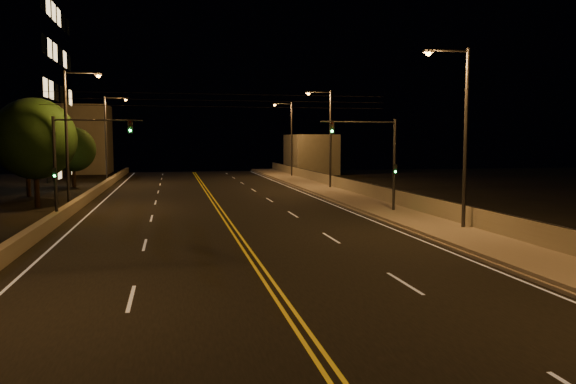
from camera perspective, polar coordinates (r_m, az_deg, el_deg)
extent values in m
cube|color=black|center=(27.66, -4.92, -4.84)|extent=(18.00, 120.00, 0.02)
cube|color=gray|center=(30.81, 15.49, -3.71)|extent=(3.60, 120.00, 0.30)
cube|color=gray|center=(30.02, 12.30, -4.01)|extent=(0.14, 120.00, 0.15)
cube|color=gray|center=(31.50, 18.20, -2.39)|extent=(0.30, 120.00, 1.00)
cube|color=gray|center=(28.19, -25.11, -4.40)|extent=(0.45, 120.00, 0.73)
cube|color=gray|center=(81.44, 2.30, 3.87)|extent=(6.00, 10.00, 5.60)
cube|color=gray|center=(86.90, -20.26, 5.03)|extent=(8.00, 8.00, 9.81)
cylinder|color=black|center=(31.43, 18.22, -1.43)|extent=(0.06, 120.00, 0.06)
cube|color=silver|center=(28.00, -22.75, -5.09)|extent=(0.12, 116.00, 0.00)
cube|color=silver|center=(29.89, 11.72, -4.14)|extent=(0.12, 116.00, 0.00)
cube|color=gold|center=(27.64, -5.23, -4.83)|extent=(0.12, 116.00, 0.00)
cube|color=gold|center=(27.67, -4.61, -4.81)|extent=(0.12, 116.00, 0.00)
cube|color=silver|center=(18.25, -15.66, -10.34)|extent=(0.12, 3.00, 0.00)
cube|color=silver|center=(27.01, -14.35, -5.21)|extent=(0.12, 3.00, 0.00)
cube|color=silver|center=(35.89, -13.70, -2.61)|extent=(0.12, 3.00, 0.00)
cube|color=silver|center=(44.82, -13.31, -1.04)|extent=(0.12, 3.00, 0.00)
cube|color=silver|center=(53.77, -13.05, 0.01)|extent=(0.12, 3.00, 0.00)
cube|color=silver|center=(62.74, -12.86, 0.76)|extent=(0.12, 3.00, 0.00)
cube|color=silver|center=(71.71, -12.73, 1.32)|extent=(0.12, 3.00, 0.00)
cube|color=silver|center=(80.69, -12.62, 1.76)|extent=(0.12, 3.00, 0.00)
cube|color=silver|center=(19.76, 11.74, -9.04)|extent=(0.12, 3.00, 0.00)
cube|color=silver|center=(28.05, 4.40, -4.67)|extent=(0.12, 3.00, 0.00)
cube|color=silver|center=(36.68, 0.50, -2.28)|extent=(0.12, 3.00, 0.00)
cube|color=silver|center=(45.46, -1.90, -0.81)|extent=(0.12, 3.00, 0.00)
cube|color=silver|center=(54.30, -3.52, 0.19)|extent=(0.12, 3.00, 0.00)
cube|color=silver|center=(63.19, -4.68, 0.91)|extent=(0.12, 3.00, 0.00)
cube|color=silver|center=(72.11, -5.56, 1.45)|extent=(0.12, 3.00, 0.00)
cube|color=silver|center=(81.05, -6.24, 1.87)|extent=(0.12, 3.00, 0.00)
cylinder|color=#2D2D33|center=(30.69, 17.60, 4.88)|extent=(0.20, 0.20, 9.56)
cylinder|color=#2D2D33|center=(30.50, 15.99, 13.65)|extent=(2.20, 0.12, 0.12)
cube|color=#2D2D33|center=(30.01, 14.07, 13.71)|extent=(0.50, 0.25, 0.14)
sphere|color=#FF9E2D|center=(29.99, 14.07, 13.52)|extent=(0.28, 0.28, 0.28)
cylinder|color=#2D2D33|center=(54.30, 4.34, 5.21)|extent=(0.20, 0.20, 9.56)
cylinder|color=#2D2D33|center=(54.19, 3.24, 10.12)|extent=(2.20, 0.12, 0.12)
cube|color=#2D2D33|center=(53.92, 2.09, 10.07)|extent=(0.50, 0.25, 0.14)
sphere|color=#FF9E2D|center=(53.91, 2.09, 9.97)|extent=(0.28, 0.28, 0.28)
cylinder|color=#2D2D33|center=(71.63, 0.38, 5.26)|extent=(0.20, 0.20, 9.56)
cylinder|color=#2D2D33|center=(71.55, -0.49, 8.96)|extent=(2.20, 0.12, 0.12)
cube|color=#2D2D33|center=(71.34, -1.37, 8.92)|extent=(0.50, 0.25, 0.14)
sphere|color=#FF9E2D|center=(71.33, -1.37, 8.84)|extent=(0.28, 0.28, 0.28)
cylinder|color=#2D2D33|center=(41.27, -21.57, 4.82)|extent=(0.20, 0.20, 9.56)
cylinder|color=#2D2D33|center=(41.34, -20.26, 11.29)|extent=(2.20, 0.12, 0.12)
cube|color=#2D2D33|center=(41.19, -18.71, 11.26)|extent=(0.50, 0.25, 0.14)
sphere|color=#FF9E2D|center=(41.18, -18.71, 11.12)|extent=(0.28, 0.28, 0.28)
cylinder|color=#2D2D33|center=(64.47, -18.02, 4.98)|extent=(0.20, 0.20, 9.56)
cylinder|color=#2D2D33|center=(64.52, -17.15, 9.12)|extent=(2.20, 0.12, 0.12)
cube|color=#2D2D33|center=(64.42, -16.16, 9.09)|extent=(0.50, 0.25, 0.14)
sphere|color=#FF9E2D|center=(64.42, -16.16, 9.00)|extent=(0.28, 0.28, 0.28)
cylinder|color=#2D2D33|center=(37.21, 10.74, 2.51)|extent=(0.18, 0.18, 6.22)
cylinder|color=#2D2D33|center=(36.30, 7.14, 7.09)|extent=(5.00, 0.10, 0.10)
cube|color=black|center=(35.77, 4.46, 6.58)|extent=(0.28, 0.18, 0.80)
sphere|color=#19FF4C|center=(35.66, 4.51, 6.18)|extent=(0.14, 0.14, 0.14)
cube|color=black|center=(37.07, 10.82, 2.33)|extent=(0.22, 0.14, 0.55)
cylinder|color=#2D2D33|center=(35.03, -22.58, 2.02)|extent=(0.18, 0.18, 6.22)
cylinder|color=#2D2D33|center=(34.62, -18.66, 6.94)|extent=(5.00, 0.10, 0.10)
cube|color=black|center=(34.44, -15.74, 6.45)|extent=(0.28, 0.18, 0.80)
sphere|color=#19FF4C|center=(34.33, -15.74, 6.03)|extent=(0.14, 0.14, 0.14)
cube|color=black|center=(34.89, -22.62, 1.83)|extent=(0.22, 0.14, 0.55)
cylinder|color=black|center=(36.74, -6.78, 8.60)|extent=(22.00, 0.03, 0.03)
cylinder|color=black|center=(36.76, -6.79, 9.22)|extent=(22.00, 0.03, 0.03)
cylinder|color=black|center=(36.79, -6.80, 9.84)|extent=(22.00, 0.03, 0.03)
cylinder|color=black|center=(44.23, -24.15, 0.32)|extent=(0.36, 0.36, 2.75)
sphere|color=black|center=(44.09, -24.33, 4.97)|extent=(5.80, 5.80, 5.80)
cylinder|color=black|center=(53.32, -24.88, 1.06)|extent=(0.36, 0.36, 2.74)
sphere|color=black|center=(53.20, -25.03, 4.91)|extent=(5.78, 5.78, 5.78)
cylinder|color=black|center=(61.78, -20.91, 1.46)|extent=(0.36, 0.36, 2.16)
sphere|color=black|center=(61.67, -21.00, 4.08)|extent=(4.57, 4.57, 4.57)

